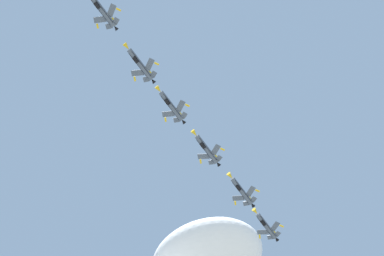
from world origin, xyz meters
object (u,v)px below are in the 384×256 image
Objects in this scene: fighter_jet_right_wing at (171,105)px; fighter_jet_trail_slot at (266,225)px; fighter_jet_right_outer at (241,190)px; fighter_jet_lead at (102,10)px; fighter_jet_left_outer at (206,148)px; fighter_jet_left_wing at (140,64)px.

fighter_jet_trail_slot is (13.42, 55.12, -1.15)m from fighter_jet_right_wing.
fighter_jet_right_wing reaches higher than fighter_jet_right_outer.
fighter_jet_lead is 1.00× the size of fighter_jet_trail_slot.
fighter_jet_right_wing is 56.74m from fighter_jet_trail_slot.
fighter_jet_right_outer is 17.38m from fighter_jet_trail_slot.
fighter_jet_left_outer is at bearing -89.93° from fighter_jet_lead.
fighter_jet_left_wing is 1.00× the size of fighter_jet_trail_slot.
fighter_jet_left_outer is (12.47, 55.92, -2.53)m from fighter_jet_lead.
fighter_jet_lead reaches higher than fighter_jet_right_outer.
fighter_jet_right_wing is (7.32, 37.46, -0.58)m from fighter_jet_lead.
fighter_jet_lead is 1.00× the size of fighter_jet_left_wing.
fighter_jet_left_wing is (4.07, 20.19, -2.26)m from fighter_jet_lead.
fighter_jet_lead is at bearing 89.43° from fighter_jet_right_outer.
fighter_jet_right_outer is at bearing -92.38° from fighter_jet_left_outer.
fighter_jet_lead is 1.00× the size of fighter_jet_right_wing.
fighter_jet_left_wing reaches higher than fighter_jet_left_outer.
fighter_jet_lead reaches higher than fighter_jet_left_wing.
fighter_jet_left_outer is 1.00× the size of fighter_jet_right_outer.
fighter_jet_trail_slot is (16.67, 72.39, 0.52)m from fighter_jet_left_wing.
fighter_jet_left_outer is 37.59m from fighter_jet_trail_slot.
fighter_jet_left_outer is 20.27m from fighter_jet_right_outer.
fighter_jet_left_outer is 1.00× the size of fighter_jet_trail_slot.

